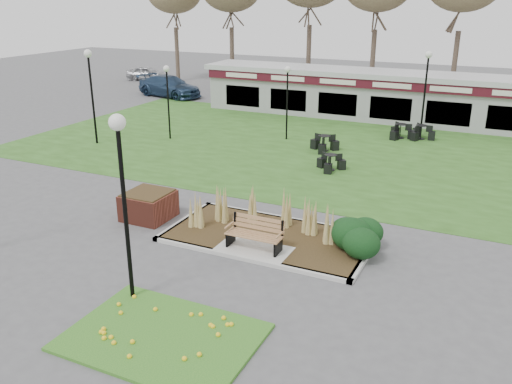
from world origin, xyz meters
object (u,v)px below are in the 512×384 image
at_px(lamp_post_far_left, 167,86).
at_px(food_pavilion, 396,96).
at_px(bistro_set_a, 330,165).
at_px(bistro_set_b, 324,146).
at_px(lamp_post_mid_right, 287,87).
at_px(bistro_set_d, 400,133).
at_px(brick_planter, 149,205).
at_px(car_silver, 148,73).
at_px(lamp_post_mid_left, 90,76).
at_px(lamp_post_far_right, 427,75).
at_px(car_black, 263,81).
at_px(bistro_set_c, 421,134).
at_px(lamp_post_near_right, 121,168).
at_px(car_blue, 169,86).
at_px(park_bench, 255,233).

bearing_deg(lamp_post_far_left, food_pavilion, 44.10).
xyz_separation_m(bistro_set_a, bistro_set_b, (-1.24, 2.81, 0.02)).
relative_size(lamp_post_mid_right, bistro_set_d, 2.67).
height_order(brick_planter, car_silver, car_silver).
bearing_deg(lamp_post_mid_left, lamp_post_far_left, 39.94).
xyz_separation_m(food_pavilion, bistro_set_b, (-1.68, -8.35, -1.20)).
distance_m(lamp_post_far_right, bistro_set_b, 7.06).
distance_m(food_pavilion, lamp_post_far_right, 4.21).
bearing_deg(car_black, lamp_post_far_right, -103.07).
height_order(lamp_post_far_right, car_silver, lamp_post_far_right).
relative_size(lamp_post_far_right, bistro_set_d, 3.15).
xyz_separation_m(lamp_post_mid_right, bistro_set_c, (6.43, 3.06, -2.52)).
xyz_separation_m(lamp_post_mid_left, lamp_post_far_left, (2.88, 2.41, -0.64)).
bearing_deg(brick_planter, lamp_post_near_right, -58.64).
height_order(lamp_post_mid_right, bistro_set_a, lamp_post_mid_right).
relative_size(lamp_post_mid_right, car_blue, 0.72).
relative_size(park_bench, lamp_post_mid_left, 0.36).
xyz_separation_m(food_pavilion, bistro_set_c, (2.22, -3.97, -1.21)).
distance_m(lamp_post_far_right, lamp_post_far_left, 13.53).
bearing_deg(lamp_post_far_right, bistro_set_a, -107.49).
distance_m(lamp_post_far_right, bistro_set_c, 3.11).
distance_m(lamp_post_near_right, car_black, 31.87).
height_order(food_pavilion, lamp_post_mid_left, lamp_post_mid_left).
xyz_separation_m(brick_planter, car_silver, (-18.93, 26.00, 0.15)).
bearing_deg(car_black, lamp_post_mid_left, -160.66).
bearing_deg(lamp_post_mid_right, bistro_set_d, 27.36).
relative_size(lamp_post_far_left, car_black, 0.82).
distance_m(brick_planter, lamp_post_near_right, 6.05).
relative_size(park_bench, bistro_set_c, 1.21).
distance_m(lamp_post_far_left, car_silver, 21.48).
bearing_deg(car_silver, park_bench, -152.33).
relative_size(lamp_post_mid_left, bistro_set_c, 3.36).
bearing_deg(car_black, lamp_post_far_left, -150.91).
bearing_deg(car_silver, car_black, -105.46).
xyz_separation_m(park_bench, lamp_post_far_left, (-9.85, 10.16, 2.21)).
bearing_deg(park_bench, bistro_set_c, 81.98).
relative_size(lamp_post_near_right, bistro_set_d, 3.32).
bearing_deg(lamp_post_far_right, car_silver, 158.09).
height_order(food_pavilion, bistro_set_c, food_pavilion).
distance_m(lamp_post_far_left, bistro_set_c, 13.54).
distance_m(bistro_set_a, car_silver, 29.25).
bearing_deg(bistro_set_b, car_black, 124.07).
height_order(bistro_set_c, car_blue, car_blue).
relative_size(lamp_post_mid_right, lamp_post_far_right, 0.85).
relative_size(lamp_post_far_left, bistro_set_b, 2.68).
relative_size(brick_planter, lamp_post_far_right, 0.33).
height_order(brick_planter, lamp_post_far_left, lamp_post_far_left).
height_order(lamp_post_near_right, lamp_post_far_right, lamp_post_near_right).
distance_m(bistro_set_a, car_blue, 20.56).
bearing_deg(bistro_set_b, bistro_set_a, -66.18).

